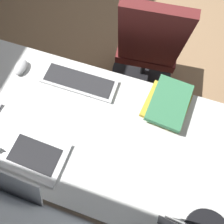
{
  "coord_description": "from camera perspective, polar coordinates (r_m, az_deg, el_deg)",
  "views": [
    {
      "loc": [
        -0.06,
        1.98,
        1.72
      ],
      "look_at": [
        0.04,
        1.69,
        0.95
      ],
      "focal_mm": 32.62,
      "sensor_mm": 36.0,
      "label": 1
    }
  ],
  "objects": [
    {
      "name": "book_stack_near",
      "position": [
        1.09,
        15.36,
        2.2
      ],
      "size": [
        0.24,
        0.28,
        0.06
      ],
      "color": "gold",
      "rests_on": "desk"
    },
    {
      "name": "drawer_pedestal",
      "position": [
        1.52,
        -19.87,
        -5.06
      ],
      "size": [
        0.4,
        0.51,
        0.69
      ],
      "color": "white",
      "rests_on": "ground"
    },
    {
      "name": "mouse_main",
      "position": [
        1.28,
        -24.2,
        11.37
      ],
      "size": [
        0.06,
        0.1,
        0.03
      ],
      "primitive_type": "ellipsoid",
      "color": "silver",
      "rests_on": "desk"
    },
    {
      "name": "laptop_left",
      "position": [
        1.03,
        -22.97,
        -13.78
      ],
      "size": [
        0.31,
        0.31,
        0.19
      ],
      "color": "white",
      "rests_on": "desk"
    },
    {
      "name": "desk",
      "position": [
        1.08,
        -0.85,
        -7.73
      ],
      "size": [
        2.31,
        0.73,
        0.73
      ],
      "color": "white",
      "rests_on": "ground"
    },
    {
      "name": "floor_plane",
      "position": [
        2.63,
        14.04,
        25.71
      ],
      "size": [
        5.11,
        5.11,
        0.0
      ],
      "primitive_type": "plane",
      "color": "#9E7A56"
    },
    {
      "name": "keyboard_main",
      "position": [
        1.15,
        -9.24,
        8.51
      ],
      "size": [
        0.42,
        0.14,
        0.02
      ],
      "color": "silver",
      "rests_on": "desk"
    },
    {
      "name": "office_chair",
      "position": [
        1.63,
        9.79,
        16.55
      ],
      "size": [
        0.56,
        0.57,
        0.97
      ],
      "color": "maroon",
      "rests_on": "ground"
    }
  ]
}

